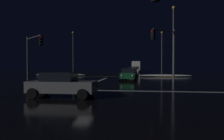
% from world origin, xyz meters
% --- Properties ---
extents(ground, '(120.00, 120.00, 0.10)m').
position_xyz_m(ground, '(0.00, 0.00, -0.05)').
color(ground, black).
extents(stop_line_north, '(0.35, 14.82, 0.01)m').
position_xyz_m(stop_line_north, '(0.00, 8.63, 0.00)').
color(stop_line_north, white).
rests_on(stop_line_north, ground).
extents(centre_line_ns, '(22.00, 0.15, 0.01)m').
position_xyz_m(centre_line_ns, '(0.00, 20.23, 0.00)').
color(centre_line_ns, yellow).
rests_on(centre_line_ns, ground).
extents(crosswalk_bar_east, '(14.82, 0.40, 0.01)m').
position_xyz_m(crosswalk_bar_east, '(8.73, 0.00, 0.00)').
color(crosswalk_bar_east, white).
rests_on(crosswalk_bar_east, ground).
extents(snow_bank_left_curb, '(9.44, 1.50, 0.40)m').
position_xyz_m(snow_bank_left_curb, '(-9.43, 21.59, 0.20)').
color(snow_bank_left_curb, white).
rests_on(snow_bank_left_curb, ground).
extents(snow_bank_right_curb, '(8.80, 1.50, 0.38)m').
position_xyz_m(snow_bank_right_curb, '(9.43, 20.87, 0.19)').
color(snow_bank_right_curb, white).
rests_on(snow_bank_right_curb, ground).
extents(sedan_green, '(2.02, 4.33, 1.57)m').
position_xyz_m(sedan_green, '(3.58, 11.51, 0.80)').
color(sedan_green, '#14512D').
rests_on(sedan_green, ground).
extents(sedan_black, '(2.02, 4.33, 1.57)m').
position_xyz_m(sedan_black, '(3.77, 17.09, 0.80)').
color(sedan_black, black).
rests_on(sedan_black, ground).
extents(sedan_white, '(2.02, 4.33, 1.57)m').
position_xyz_m(sedan_white, '(3.89, 23.61, 0.80)').
color(sedan_white, silver).
rests_on(sedan_white, ground).
extents(sedan_blue, '(2.02, 4.33, 1.57)m').
position_xyz_m(sedan_blue, '(3.47, 29.82, 0.80)').
color(sedan_blue, navy).
rests_on(sedan_blue, ground).
extents(sedan_orange, '(2.02, 4.33, 1.57)m').
position_xyz_m(sedan_orange, '(3.54, 35.76, 0.80)').
color(sedan_orange, '#C66014').
rests_on(sedan_orange, ground).
extents(sedan_silver, '(2.02, 4.33, 1.57)m').
position_xyz_m(sedan_silver, '(4.02, 42.49, 0.80)').
color(sedan_silver, '#B7B7BC').
rests_on(sedan_silver, ground).
extents(box_truck, '(2.68, 8.28, 3.08)m').
position_xyz_m(box_truck, '(3.95, 49.78, 1.71)').
color(box_truck, beige).
rests_on(box_truck, ground).
extents(sedan_gray_crossing, '(4.33, 2.02, 1.57)m').
position_xyz_m(sedan_gray_crossing, '(0.21, -3.70, 0.80)').
color(sedan_gray_crossing, slate).
rests_on(sedan_gray_crossing, ground).
extents(traffic_signal_ne, '(2.85, 2.85, 6.16)m').
position_xyz_m(traffic_signal_ne, '(7.94, 7.94, 4.22)').
color(traffic_signal_ne, '#4C4C51').
rests_on(traffic_signal_ne, ground).
extents(traffic_signal_nw, '(3.78, 3.78, 5.58)m').
position_xyz_m(traffic_signal_nw, '(-7.46, 7.46, 3.91)').
color(traffic_signal_nw, '#4C4C51').
rests_on(traffic_signal_nw, ground).
extents(traffic_signal_se, '(3.45, 3.45, 6.64)m').
position_xyz_m(traffic_signal_se, '(7.73, -7.73, 4.58)').
color(traffic_signal_se, '#4C4C51').
rests_on(traffic_signal_se, ground).
extents(streetlamp_right_near, '(0.44, 0.44, 10.18)m').
position_xyz_m(streetlamp_right_near, '(9.73, 14.23, 5.80)').
color(streetlamp_right_near, '#424247').
rests_on(streetlamp_right_near, ground).
extents(streetlamp_left_far, '(0.44, 0.44, 9.45)m').
position_xyz_m(streetlamp_left_far, '(-9.73, 30.23, 5.42)').
color(streetlamp_left_far, '#424247').
rests_on(streetlamp_left_far, ground).
extents(streetlamp_right_far, '(0.44, 0.44, 9.09)m').
position_xyz_m(streetlamp_right_far, '(9.73, 30.23, 5.24)').
color(streetlamp_right_far, '#424247').
rests_on(streetlamp_right_far, ground).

